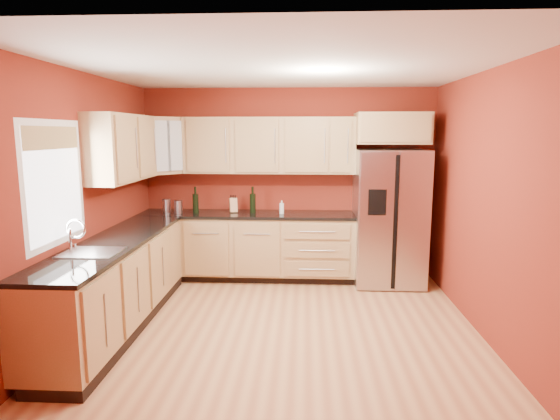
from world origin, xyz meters
name	(u,v)px	position (x,y,z in m)	size (l,w,h in m)	color
floor	(281,330)	(0.00, 0.00, 0.00)	(4.00, 4.00, 0.00)	#AC6A42
ceiling	(281,67)	(0.00, 0.00, 2.60)	(4.00, 4.00, 0.00)	silver
wall_back	(288,183)	(0.00, 2.00, 1.30)	(4.00, 0.04, 2.60)	maroon
wall_front	(262,259)	(0.00, -2.00, 1.30)	(4.00, 0.04, 2.60)	maroon
wall_left	(81,203)	(-2.00, 0.00, 1.30)	(0.04, 4.00, 2.60)	maroon
wall_right	(489,206)	(2.00, 0.00, 1.30)	(0.04, 4.00, 2.60)	maroon
base_cabinets_back	(247,247)	(-0.55, 1.70, 0.44)	(2.90, 0.60, 0.88)	#9E854D
base_cabinets_left	(116,286)	(-1.70, 0.00, 0.44)	(0.60, 2.80, 0.88)	#9E854D
countertop_back	(247,214)	(-0.55, 1.69, 0.90)	(2.90, 0.62, 0.04)	black
countertop_left	(114,242)	(-1.69, 0.00, 0.90)	(0.62, 2.80, 0.04)	black
upper_cabinets_back	(269,145)	(-0.25, 1.83, 1.83)	(2.30, 0.33, 0.75)	#9E854D
upper_cabinets_left	(123,148)	(-1.83, 0.72, 1.83)	(0.33, 1.35, 0.75)	#9E854D
corner_upper_cabinet	(162,146)	(-1.67, 1.67, 1.83)	(0.62, 0.33, 0.75)	#9E854D
over_fridge_cabinet	(391,128)	(1.35, 1.70, 2.05)	(0.92, 0.60, 0.40)	#9E854D
refrigerator	(389,217)	(1.35, 1.62, 0.89)	(0.90, 0.75, 1.78)	#A9A9AE
window	(55,183)	(-1.98, -0.50, 1.55)	(0.03, 0.90, 1.00)	white
sink_faucet	(90,237)	(-1.69, -0.50, 1.07)	(0.50, 0.42, 0.30)	silver
canister_left	(178,207)	(-1.46, 1.62, 1.01)	(0.11, 0.11, 0.18)	#A9A9AE
canister_right	(167,206)	(-1.64, 1.68, 1.01)	(0.11, 0.11, 0.18)	#A9A9AE
wine_bottle_a	(253,200)	(-0.47, 1.71, 1.10)	(0.08, 0.08, 0.36)	black
wine_bottle_b	(196,200)	(-1.24, 1.66, 1.10)	(0.08, 0.08, 0.36)	black
knife_block	(233,205)	(-0.74, 1.74, 1.02)	(0.10, 0.09, 0.20)	tan
soap_dispenser	(282,207)	(-0.07, 1.67, 1.01)	(0.06, 0.06, 0.18)	white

